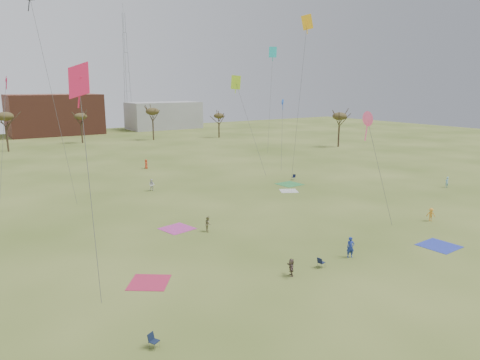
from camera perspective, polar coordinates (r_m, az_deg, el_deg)
ground at (r=37.16m, az=10.63°, el=-11.59°), size 260.00×260.00×0.00m
flyer_near_right at (r=40.36m, az=14.00°, el=-8.38°), size 0.81×0.71×1.86m
spectator_fore_b at (r=46.04m, az=-4.12°, el=-5.64°), size 0.87×0.95×1.58m
spectator_fore_c at (r=35.92m, az=6.60°, el=-11.07°), size 1.00×1.38×1.44m
flyer_mid_b at (r=53.71m, az=23.29°, el=-4.09°), size 1.04×1.08×1.47m
flyer_mid_c at (r=72.02m, az=25.01°, el=-0.25°), size 0.61×0.43×1.60m
spectator_mid_e at (r=64.39m, az=-11.24°, el=-0.64°), size 1.04×0.97×1.70m
flyer_far_b at (r=81.81m, az=-11.96°, el=2.03°), size 0.94×0.99×1.70m
blanket_red at (r=35.55m, az=-11.58°, el=-12.76°), size 4.07×4.07×0.03m
blanket_blue at (r=46.10m, az=24.18°, el=-7.72°), size 3.30×3.30×0.03m
blanket_cream at (r=63.65m, az=6.26°, el=-1.41°), size 3.29×3.29×0.03m
blanket_plum at (r=47.41m, az=-8.08°, el=-6.20°), size 3.52×3.52×0.03m
blanket_olive at (r=67.92m, az=6.35°, el=-0.55°), size 3.43×3.43×0.03m
camp_chair_left at (r=27.62m, az=-10.99°, el=-19.92°), size 0.69×0.71×0.87m
camp_chair_center at (r=38.03m, az=10.37°, el=-10.59°), size 0.61×0.57×0.87m
camp_chair_right at (r=71.15m, az=6.88°, el=0.23°), size 0.68×0.65×0.87m
kites_aloft at (r=55.16m, az=-10.84°, el=16.46°), size 62.49×60.05×24.37m
tree_line at (r=105.55m, az=-22.40°, el=7.02°), size 117.44×49.32×8.91m
building_brick at (r=147.15m, az=-22.71°, el=7.77°), size 26.00×16.00×12.00m
building_grey at (r=156.15m, az=-9.74°, el=8.17°), size 24.00×12.00×9.00m
radio_tower at (r=158.58m, az=-14.39°, el=13.35°), size 1.51×1.72×41.00m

